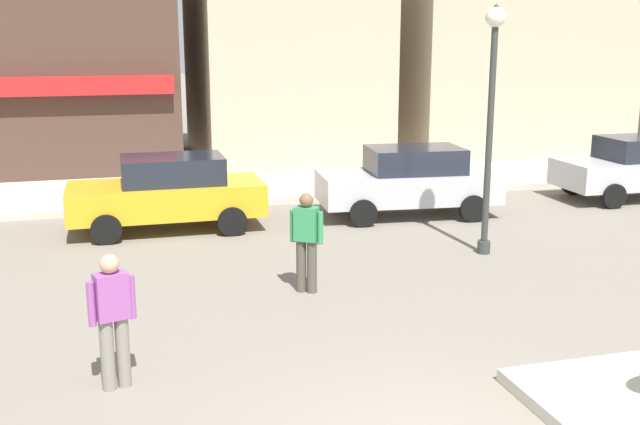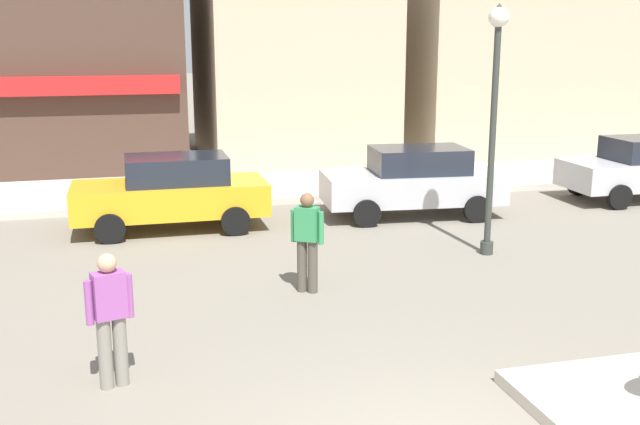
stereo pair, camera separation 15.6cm
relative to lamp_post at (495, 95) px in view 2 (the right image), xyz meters
The scene contains 9 objects.
kerb_far 8.60m from the lamp_post, 118.52° to the left, with size 80.00×4.00×0.15m, color beige.
lamp_post is the anchor object (origin of this frame).
parked_car_nearest 6.86m from the lamp_post, 148.50° to the left, with size 4.01×1.89×1.56m.
parked_car_second 3.90m from the lamp_post, 93.35° to the left, with size 4.14×2.15×1.56m.
pedestrian_crossing_near 8.04m from the lamp_post, 150.10° to the right, with size 0.55×0.31×1.61m.
pedestrian_crossing_far 4.48m from the lamp_post, 162.03° to the right, with size 0.50×0.39×1.61m.
building_corner_shop 16.23m from the lamp_post, 123.13° to the left, with size 8.62×9.42×7.64m.
building_storefront_left_near 12.33m from the lamp_post, 95.13° to the left, with size 5.72×7.06×6.20m.
building_storefront_left_mid 13.14m from the lamp_post, 60.85° to the left, with size 7.60×5.69×5.50m.
Camera 2 is at (-2.60, -5.66, 3.97)m, focal length 42.00 mm.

